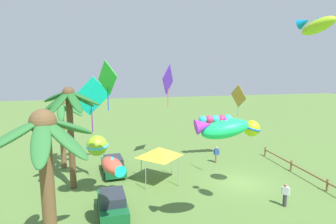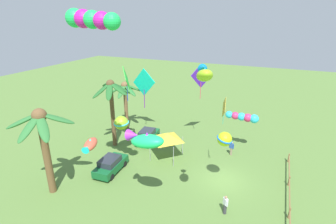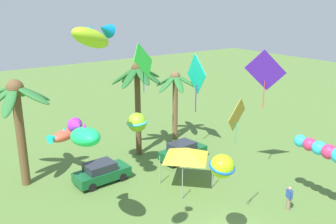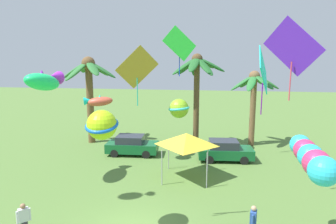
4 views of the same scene
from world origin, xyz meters
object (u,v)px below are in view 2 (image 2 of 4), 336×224
(palm_tree_2, at_px, (125,94))
(kite_ball_2, at_px, (121,123))
(parked_car_0, at_px, (111,165))
(kite_tube_9, at_px, (243,117))
(kite_diamond_0, at_px, (144,83))
(kite_diamond_4, at_px, (127,79))
(spectator_1, at_px, (231,148))
(festival_tent, at_px, (167,136))
(palm_tree_1, at_px, (42,131))
(kite_ball_8, at_px, (225,139))
(kite_diamond_7, at_px, (201,76))
(kite_fish_10, at_px, (90,145))
(palm_tree_0, at_px, (111,95))
(kite_tube_1, at_px, (90,19))
(kite_fish_3, at_px, (145,140))
(kite_fish_6, at_px, (204,74))
(spectator_0, at_px, (225,205))
(kite_diamond_5, at_px, (224,107))
(parked_car_1, at_px, (147,136))

(palm_tree_2, xyz_separation_m, kite_ball_2, (-5.95, -3.15, -1.23))
(parked_car_0, distance_m, kite_tube_9, 14.65)
(kite_diamond_0, bearing_deg, palm_tree_2, 94.74)
(kite_diamond_4, distance_m, kite_tube_9, 12.99)
(spectator_1, distance_m, festival_tent, 7.14)
(palm_tree_1, height_order, kite_ball_8, palm_tree_1)
(kite_diamond_7, height_order, kite_fish_10, kite_diamond_7)
(kite_diamond_7, bearing_deg, palm_tree_0, 120.75)
(palm_tree_1, height_order, kite_tube_1, kite_tube_1)
(kite_diamond_7, bearing_deg, spectator_1, -115.85)
(palm_tree_2, xyz_separation_m, spectator_1, (-1.71, -14.06, -3.98))
(palm_tree_2, xyz_separation_m, kite_ball_8, (-7.74, -14.30, -0.10))
(kite_fish_10, bearing_deg, kite_tube_9, -41.36)
(palm_tree_2, xyz_separation_m, kite_fish_3, (-12.88, -9.76, 1.26))
(festival_tent, relative_size, kite_diamond_0, 0.56)
(kite_diamond_0, relative_size, kite_ball_8, 3.85)
(kite_diamond_7, bearing_deg, festival_tent, 160.64)
(kite_ball_8, bearing_deg, kite_fish_6, 177.64)
(parked_car_0, height_order, kite_tube_1, kite_tube_1)
(palm_tree_1, bearing_deg, kite_diamond_7, -30.83)
(kite_diamond_4, bearing_deg, spectator_0, -113.85)
(kite_diamond_0, relative_size, kite_fish_6, 2.42)
(kite_diamond_4, relative_size, kite_tube_9, 1.01)
(spectator_0, height_order, kite_diamond_5, kite_diamond_5)
(parked_car_0, bearing_deg, kite_tube_1, -148.75)
(palm_tree_2, height_order, kite_fish_10, palm_tree_2)
(kite_fish_3, bearing_deg, palm_tree_2, 37.15)
(kite_ball_8, relative_size, kite_fish_10, 0.57)
(palm_tree_2, bearing_deg, kite_diamond_4, -145.33)
(parked_car_1, xyz_separation_m, kite_fish_10, (-9.60, 0.21, 3.38))
(kite_diamond_5, bearing_deg, kite_ball_2, 87.57)
(kite_fish_6, height_order, kite_tube_9, kite_fish_6)
(palm_tree_2, bearing_deg, palm_tree_0, -165.25)
(parked_car_0, bearing_deg, kite_diamond_5, -72.40)
(palm_tree_2, bearing_deg, parked_car_1, -119.44)
(kite_diamond_5, bearing_deg, spectator_1, -3.17)
(kite_ball_2, bearing_deg, kite_tube_1, -156.78)
(kite_diamond_4, bearing_deg, kite_tube_1, -163.35)
(spectator_0, xyz_separation_m, kite_diamond_4, (4.97, 11.24, 7.52))
(kite_diamond_0, bearing_deg, kite_ball_8, -124.27)
(spectator_1, distance_m, kite_diamond_0, 12.88)
(kite_fish_10, bearing_deg, kite_tube_1, -115.34)
(palm_tree_2, relative_size, kite_tube_9, 1.80)
(parked_car_1, relative_size, spectator_1, 2.55)
(palm_tree_0, height_order, kite_fish_3, palm_tree_0)
(kite_ball_8, distance_m, kite_fish_10, 11.07)
(kite_diamond_7, distance_m, kite_fish_10, 14.12)
(palm_tree_0, distance_m, spectator_1, 14.15)
(kite_tube_1, relative_size, kite_tube_9, 1.29)
(kite_fish_3, bearing_deg, kite_tube_9, -21.06)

